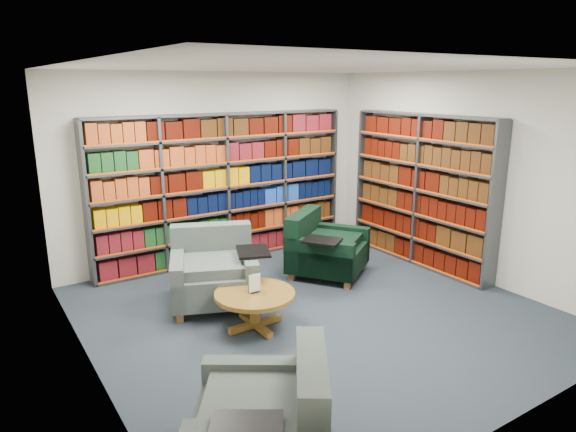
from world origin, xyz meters
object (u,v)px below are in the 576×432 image
chair_green_right (322,250)px  coffee_table (255,300)px  chair_teal_front (273,422)px  chair_teal_left (214,273)px

chair_green_right → coffee_table: bearing=-149.9°
chair_teal_front → coffee_table: (0.93, 1.90, -0.01)m
coffee_table → chair_teal_front: bearing=-116.1°
chair_teal_left → chair_teal_front: 2.95m
chair_teal_front → chair_teal_left: bearing=72.9°
chair_teal_left → coffee_table: (0.07, -0.91, -0.03)m
chair_teal_left → chair_green_right: bearing=0.8°
chair_teal_front → coffee_table: chair_teal_front is taller
chair_teal_left → chair_green_right: size_ratio=1.00×
chair_green_right → chair_teal_front: bearing=-131.9°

